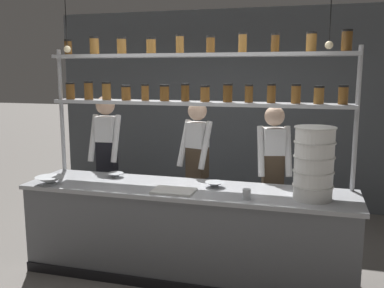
{
  "coord_description": "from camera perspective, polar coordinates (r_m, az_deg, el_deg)",
  "views": [
    {
      "loc": [
        1.16,
        -3.93,
        2.06
      ],
      "look_at": [
        0.0,
        0.2,
        1.33
      ],
      "focal_mm": 40.0,
      "sensor_mm": 36.0,
      "label": 1
    }
  ],
  "objects": [
    {
      "name": "ground_plane",
      "position": [
        4.58,
        -0.74,
        -16.98
      ],
      "size": [
        40.0,
        40.0,
        0.0
      ],
      "primitive_type": "plane",
      "color": "slate"
    },
    {
      "name": "back_wall",
      "position": [
        6.64,
        5.55,
        4.7
      ],
      "size": [
        5.7,
        0.12,
        2.97
      ],
      "primitive_type": "cube",
      "color": "#4C5156",
      "rests_on": "ground_plane"
    },
    {
      "name": "prep_counter",
      "position": [
        4.4,
        -0.76,
        -11.63
      ],
      "size": [
        3.3,
        0.76,
        0.92
      ],
      "color": "slate",
      "rests_on": "ground_plane"
    },
    {
      "name": "spice_shelf_unit",
      "position": [
        4.42,
        0.37,
        8.02
      ],
      "size": [
        3.19,
        0.28,
        2.43
      ],
      "color": "#ADAFB5",
      "rests_on": "ground_plane"
    },
    {
      "name": "chef_left",
      "position": [
        5.29,
        -11.28,
        -1.68
      ],
      "size": [
        0.38,
        0.31,
        1.77
      ],
      "rotation": [
        0.0,
        0.0,
        0.07
      ],
      "color": "black",
      "rests_on": "ground_plane"
    },
    {
      "name": "chef_center",
      "position": [
        4.98,
        0.67,
        -2.61
      ],
      "size": [
        0.42,
        0.35,
        1.72
      ],
      "rotation": [
        0.0,
        0.0,
        -0.3
      ],
      "color": "black",
      "rests_on": "ground_plane"
    },
    {
      "name": "chef_right",
      "position": [
        4.74,
        10.73,
        -3.64
      ],
      "size": [
        0.41,
        0.34,
        1.69
      ],
      "rotation": [
        0.0,
        0.0,
        0.26
      ],
      "color": "black",
      "rests_on": "ground_plane"
    },
    {
      "name": "container_stack",
      "position": [
        3.95,
        15.94,
        -2.48
      ],
      "size": [
        0.37,
        0.37,
        0.66
      ],
      "color": "white",
      "rests_on": "prep_counter"
    },
    {
      "name": "cutting_board",
      "position": [
        4.09,
        -2.45,
        -6.28
      ],
      "size": [
        0.4,
        0.26,
        0.02
      ],
      "color": "silver",
      "rests_on": "prep_counter"
    },
    {
      "name": "prep_bowl_near_left",
      "position": [
        4.26,
        3.04,
        -5.44
      ],
      "size": [
        0.2,
        0.2,
        0.05
      ],
      "color": "#B2B7BC",
      "rests_on": "prep_counter"
    },
    {
      "name": "prep_bowl_center_front",
      "position": [
        4.72,
        -10.13,
        -4.12
      ],
      "size": [
        0.17,
        0.17,
        0.05
      ],
      "color": "#B2B7BC",
      "rests_on": "prep_counter"
    },
    {
      "name": "prep_bowl_center_back",
      "position": [
        4.6,
        -18.43,
        -4.64
      ],
      "size": [
        0.29,
        0.29,
        0.08
      ],
      "color": "silver",
      "rests_on": "prep_counter"
    },
    {
      "name": "serving_cup_front",
      "position": [
        3.89,
        7.29,
        -6.66
      ],
      "size": [
        0.07,
        0.07,
        0.1
      ],
      "color": "#B2B7BC",
      "rests_on": "prep_counter"
    },
    {
      "name": "pendant_light_row",
      "position": [
        4.1,
        -0.66,
        13.25
      ],
      "size": [
        2.61,
        0.07,
        0.68
      ],
      "color": "black"
    }
  ]
}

